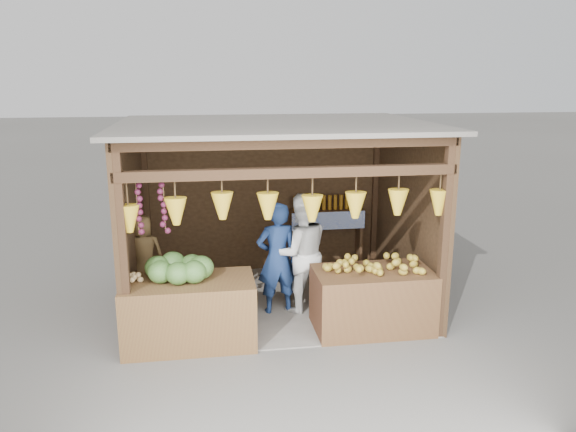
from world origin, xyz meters
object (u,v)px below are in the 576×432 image
object	(u,v)px
counter_left	(189,312)
vendor_seated	(144,254)
counter_right	(372,300)
woman_standing	(301,253)
man_standing	(277,259)

from	to	relation	value
counter_left	vendor_seated	distance (m)	1.41
counter_left	counter_right	xyz separation A→B (m)	(2.38, 0.06, -0.01)
woman_standing	vendor_seated	bearing A→B (deg)	-15.72
counter_right	man_standing	bearing A→B (deg)	148.39
man_standing	vendor_seated	distance (m)	1.89
vendor_seated	man_standing	bearing A→B (deg)	171.74
counter_right	woman_standing	bearing A→B (deg)	137.66
woman_standing	man_standing	bearing A→B (deg)	-0.46
counter_right	woman_standing	world-z (taller)	woman_standing
counter_right	counter_left	bearing A→B (deg)	-178.60
counter_left	counter_right	world-z (taller)	counter_left
counter_left	counter_right	distance (m)	2.38
man_standing	vendor_seated	world-z (taller)	man_standing
vendor_seated	counter_left	bearing A→B (deg)	122.46
counter_left	woman_standing	world-z (taller)	woman_standing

